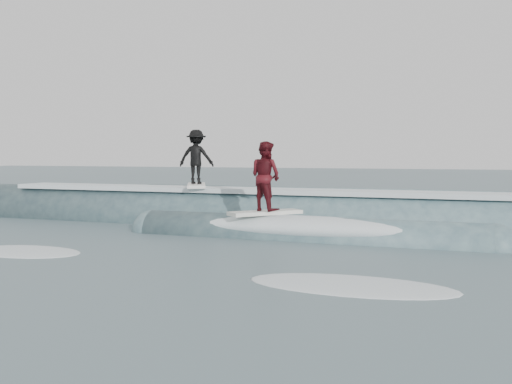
% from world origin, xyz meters
% --- Properties ---
extents(ground, '(160.00, 160.00, 0.00)m').
position_xyz_m(ground, '(0.00, 0.00, 0.00)').
color(ground, '#3F565C').
rests_on(ground, ground).
extents(breaking_wave, '(23.66, 3.85, 2.15)m').
position_xyz_m(breaking_wave, '(0.31, 6.31, 0.04)').
color(breaking_wave, '#364F5B').
rests_on(breaking_wave, ground).
extents(surfer_black, '(1.38, 2.04, 1.82)m').
position_xyz_m(surfer_black, '(-2.40, 6.69, 2.03)').
color(surfer_black, white).
rests_on(surfer_black, ground).
extents(surfer_red, '(1.74, 1.86, 1.93)m').
position_xyz_m(surfer_red, '(0.71, 4.49, 1.52)').
color(surfer_red, silver).
rests_on(surfer_red, ground).
extents(whitewater, '(15.00, 6.93, 0.10)m').
position_xyz_m(whitewater, '(-0.96, -1.03, 0.00)').
color(whitewater, white).
rests_on(whitewater, ground).
extents(far_swells, '(41.04, 8.65, 0.80)m').
position_xyz_m(far_swells, '(-1.94, 17.65, 0.00)').
color(far_swells, '#364F5B').
rests_on(far_swells, ground).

